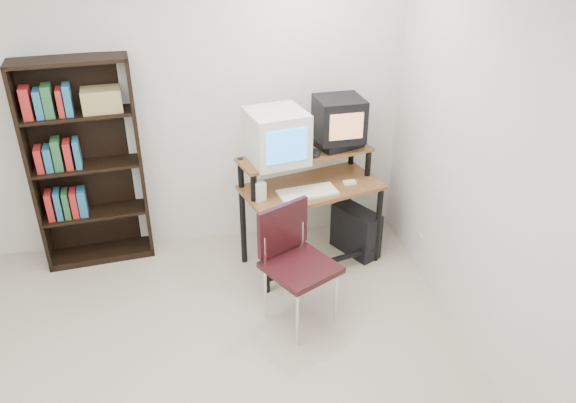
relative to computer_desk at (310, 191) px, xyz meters
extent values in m
cube|color=silver|center=(-1.11, 0.53, 0.62)|extent=(4.00, 0.01, 2.60)
cube|color=silver|center=(0.89, -1.47, 0.62)|extent=(0.01, 4.00, 2.60)
cube|color=brown|center=(0.01, -0.02, 0.04)|extent=(1.24, 0.86, 0.03)
cube|color=brown|center=(-0.03, 0.09, 0.29)|extent=(1.17, 0.64, 0.02)
cylinder|color=black|center=(-0.43, -0.40, -0.32)|extent=(0.05, 0.05, 0.72)
cylinder|color=black|center=(0.58, -0.10, -0.32)|extent=(0.05, 0.05, 0.72)
cylinder|color=black|center=(-0.56, 0.06, -0.19)|extent=(0.05, 0.05, 0.98)
cylinder|color=black|center=(0.44, 0.36, -0.19)|extent=(0.05, 0.05, 0.98)
cylinder|color=black|center=(0.07, -0.25, -0.56)|extent=(1.02, 0.35, 0.05)
cube|color=white|center=(-0.28, 0.02, 0.50)|extent=(0.52, 0.52, 0.41)
cube|color=#2B81E7|center=(-0.23, -0.20, 0.50)|extent=(0.32, 0.08, 0.26)
cube|color=black|center=(0.27, 0.19, 0.33)|extent=(0.43, 0.37, 0.08)
cube|color=black|center=(0.27, 0.19, 0.55)|extent=(0.40, 0.39, 0.35)
cube|color=tan|center=(0.28, 0.00, 0.55)|extent=(0.28, 0.03, 0.21)
cylinder|color=#26262B|center=(0.03, 0.04, 0.32)|extent=(0.13, 0.13, 0.05)
cube|color=white|center=(-0.05, -0.15, 0.06)|extent=(0.50, 0.29, 0.03)
cube|color=black|center=(0.32, -0.04, 0.04)|extent=(0.28, 0.26, 0.01)
cube|color=white|center=(0.32, -0.03, 0.06)|extent=(0.10, 0.07, 0.03)
cube|color=white|center=(-0.44, -0.19, 0.13)|extent=(0.10, 0.10, 0.17)
cube|color=black|center=(0.43, 0.06, -0.47)|extent=(0.40, 0.49, 0.42)
cube|color=black|center=(-0.23, -0.79, -0.19)|extent=(0.62, 0.62, 0.04)
cube|color=black|center=(-0.33, -0.62, 0.05)|extent=(0.40, 0.25, 0.37)
cylinder|color=silver|center=(-0.30, -1.05, -0.45)|extent=(0.02, 0.02, 0.47)
cylinder|color=silver|center=(0.02, -0.86, -0.45)|extent=(0.02, 0.02, 0.47)
cylinder|color=silver|center=(-0.48, -0.73, -0.45)|extent=(0.02, 0.02, 0.47)
cylinder|color=silver|center=(-0.16, -0.54, -0.45)|extent=(0.02, 0.02, 0.47)
cube|color=black|center=(-2.22, 0.31, 0.20)|extent=(0.07, 0.30, 1.76)
cube|color=black|center=(-1.38, 0.42, 0.20)|extent=(0.07, 0.30, 1.76)
cube|color=black|center=(-1.82, 0.50, 0.20)|extent=(0.88, 0.13, 1.76)
cube|color=black|center=(-1.80, 0.36, 1.07)|extent=(0.91, 0.40, 0.03)
cube|color=black|center=(-1.80, 0.36, -0.65)|extent=(0.91, 0.40, 0.06)
cube|color=black|center=(-1.80, 0.36, -0.24)|extent=(0.85, 0.38, 0.03)
cube|color=black|center=(-1.80, 0.36, 0.20)|extent=(0.85, 0.38, 0.02)
cube|color=black|center=(-1.80, 0.36, 0.64)|extent=(0.85, 0.38, 0.02)
cube|color=#99824D|center=(-1.60, 0.39, 0.74)|extent=(0.33, 0.25, 0.18)
cube|color=beige|center=(0.88, -0.32, -0.38)|extent=(0.02, 0.08, 0.12)
camera|label=1|loc=(-0.86, -4.04, 2.13)|focal=35.00mm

